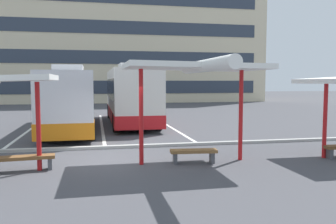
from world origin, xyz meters
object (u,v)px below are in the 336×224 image
object	(u,v)px
bench_2	(24,160)
waiting_shelter_2	(195,69)
coach_bus_1	(130,96)
coach_bus_0	(71,101)
bench_3	(194,153)

from	to	relation	value
bench_2	waiting_shelter_2	distance (m)	5.92
coach_bus_1	bench_2	distance (m)	12.34
bench_2	waiting_shelter_2	size ratio (longest dim) A/B	0.36
coach_bus_0	bench_2	size ratio (longest dim) A/B	6.01
bench_3	coach_bus_0	bearing A→B (deg)	115.87
coach_bus_0	bench_2	bearing A→B (deg)	-94.96
waiting_shelter_2	bench_3	xyz separation A→B (m)	(-0.00, 0.11, -2.74)
waiting_shelter_2	coach_bus_0	bearing A→B (deg)	115.60
coach_bus_0	waiting_shelter_2	size ratio (longest dim) A/B	2.14
coach_bus_1	bench_2	size ratio (longest dim) A/B	5.74
coach_bus_0	bench_2	distance (m)	9.25
coach_bus_0	bench_3	size ratio (longest dim) A/B	7.02
waiting_shelter_2	coach_bus_1	bearing A→B (deg)	94.60
coach_bus_1	bench_3	bearing A→B (deg)	-85.36
waiting_shelter_2	bench_3	distance (m)	2.74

